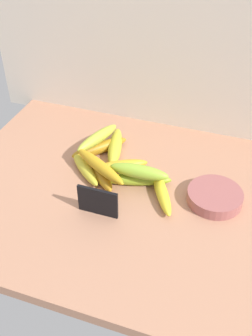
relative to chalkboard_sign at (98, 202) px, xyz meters
The scene contains 14 objects.
counter_top 13.78cm from the chalkboard_sign, 49.37° to the left, with size 110.00×76.00×3.00cm, color #AE795C.
back_wall 56.80cm from the chalkboard_sign, 80.35° to the left, with size 130.00×2.00×70.00cm, color beige.
chalkboard_sign is the anchor object (origin of this frame).
fruit_bowl 31.92cm from the chalkboard_sign, 27.41° to the left, with size 15.11×15.11×3.28cm, color #9A5553.
banana_0 18.48cm from the chalkboard_sign, 40.10° to the left, with size 18.84×3.31×3.31cm, color yellow.
banana_1 15.65cm from the chalkboard_sign, 67.70° to the left, with size 20.13×3.50×3.50cm, color #8CAD28.
banana_2 26.80cm from the chalkboard_sign, 111.33° to the left, with size 19.00×3.81×3.81cm, color #AA7A19.
banana_3 13.67cm from the chalkboard_sign, 108.35° to the left, with size 15.02×3.62×3.62cm, color #B37D18.
banana_4 17.28cm from the chalkboard_sign, 125.27° to the left, with size 16.68×3.32×3.32cm, color gold.
banana_5 27.33cm from the chalkboard_sign, 100.98° to the left, with size 19.78×4.13×4.13cm, color gold.
banana_6 18.66cm from the chalkboard_sign, 91.97° to the left, with size 16.99×3.53×3.53cm, color gold.
banana_7 15.37cm from the chalkboard_sign, 63.52° to the left, with size 16.86×4.03×4.03cm, color #91B934.
banana_8 27.01cm from the chalkboard_sign, 112.34° to the left, with size 17.63×3.56×3.56cm, color #A9B338.
banana_9 13.35cm from the chalkboard_sign, 109.73° to the left, with size 20.70×3.41×3.41cm, color gold.
Camera 1 is at (23.57, -79.00, 80.37)cm, focal length 43.31 mm.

